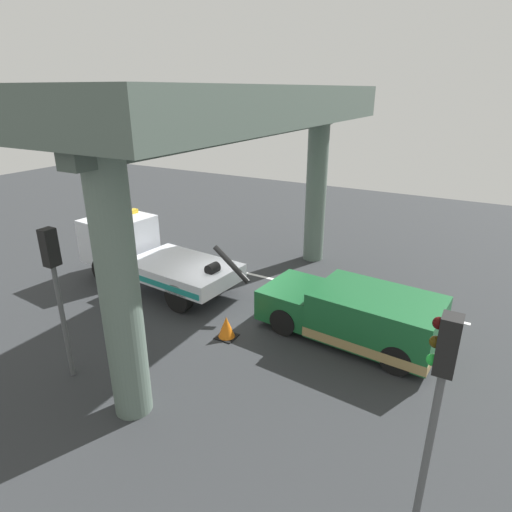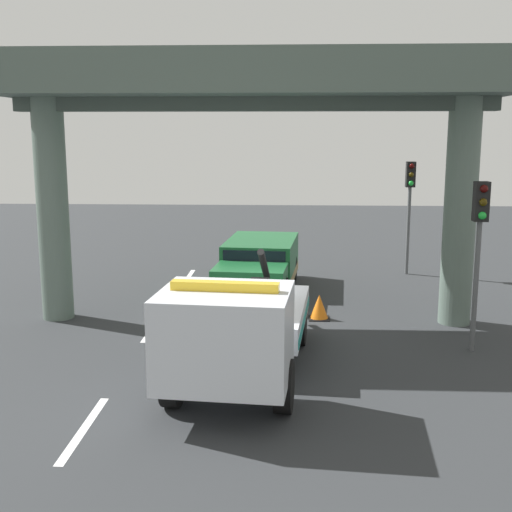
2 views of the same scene
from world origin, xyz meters
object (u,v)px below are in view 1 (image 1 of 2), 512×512
(towed_van_green, at_px, (356,315))
(traffic_light_near, at_px, (439,383))
(traffic_cone_orange, at_px, (226,328))
(traffic_light_far, at_px, (54,272))
(tow_truck_white, at_px, (145,252))

(towed_van_green, xyz_separation_m, traffic_light_near, (-2.65, 5.26, 2.19))
(traffic_cone_orange, bearing_deg, traffic_light_far, 54.00)
(towed_van_green, height_order, traffic_light_far, traffic_light_far)
(tow_truck_white, bearing_deg, traffic_light_near, 153.79)
(traffic_light_near, xyz_separation_m, traffic_light_far, (8.50, 0.00, -0.06))
(tow_truck_white, height_order, towed_van_green, tow_truck_white)
(tow_truck_white, relative_size, traffic_cone_orange, 10.71)
(traffic_light_near, distance_m, traffic_light_far, 8.50)
(towed_van_green, bearing_deg, traffic_cone_orange, 28.25)
(traffic_light_far, relative_size, traffic_cone_orange, 5.79)
(towed_van_green, bearing_deg, traffic_light_near, 116.72)
(towed_van_green, relative_size, traffic_cone_orange, 7.84)
(towed_van_green, height_order, traffic_cone_orange, towed_van_green)
(traffic_light_far, distance_m, traffic_cone_orange, 5.00)
(traffic_light_near, distance_m, traffic_cone_orange, 7.40)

